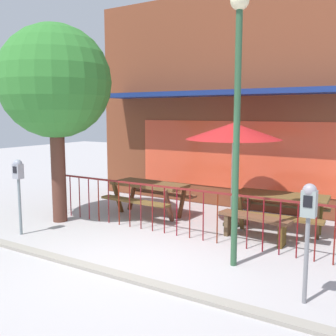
{
  "coord_description": "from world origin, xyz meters",
  "views": [
    {
      "loc": [
        3.84,
        -4.85,
        2.4
      ],
      "look_at": [
        -0.45,
        2.05,
        1.27
      ],
      "focal_mm": 42.33,
      "sensor_mm": 36.0,
      "label": 1
    }
  ],
  "objects_px": {
    "parking_meter_near": "(18,177)",
    "street_lamp": "(238,93)",
    "picnic_table_right": "(281,202)",
    "street_tree": "(55,83)",
    "picnic_table_left": "(149,190)",
    "patio_bench": "(254,222)",
    "parking_meter_far": "(309,212)",
    "patio_umbrella": "(233,132)"
  },
  "relations": [
    {
      "from": "parking_meter_near",
      "to": "street_lamp",
      "type": "height_order",
      "value": "street_lamp"
    },
    {
      "from": "picnic_table_right",
      "to": "parking_meter_near",
      "type": "relative_size",
      "value": 1.26
    },
    {
      "from": "picnic_table_right",
      "to": "street_tree",
      "type": "height_order",
      "value": "street_tree"
    },
    {
      "from": "picnic_table_left",
      "to": "patio_bench",
      "type": "distance_m",
      "value": 2.81
    },
    {
      "from": "picnic_table_left",
      "to": "parking_meter_far",
      "type": "height_order",
      "value": "parking_meter_far"
    },
    {
      "from": "patio_bench",
      "to": "street_lamp",
      "type": "height_order",
      "value": "street_lamp"
    },
    {
      "from": "parking_meter_far",
      "to": "street_tree",
      "type": "height_order",
      "value": "street_tree"
    },
    {
      "from": "patio_umbrella",
      "to": "patio_bench",
      "type": "distance_m",
      "value": 1.95
    },
    {
      "from": "parking_meter_near",
      "to": "parking_meter_far",
      "type": "bearing_deg",
      "value": 0.24
    },
    {
      "from": "picnic_table_left",
      "to": "street_lamp",
      "type": "distance_m",
      "value": 4.03
    },
    {
      "from": "picnic_table_left",
      "to": "street_lamp",
      "type": "bearing_deg",
      "value": -32.72
    },
    {
      "from": "patio_umbrella",
      "to": "parking_meter_far",
      "type": "xyz_separation_m",
      "value": [
        2.16,
        -2.75,
        -0.82
      ]
    },
    {
      "from": "patio_bench",
      "to": "picnic_table_right",
      "type": "bearing_deg",
      "value": 72.09
    },
    {
      "from": "picnic_table_right",
      "to": "street_lamp",
      "type": "xyz_separation_m",
      "value": [
        -0.11,
        -2.16,
        2.08
      ]
    },
    {
      "from": "street_lamp",
      "to": "street_tree",
      "type": "bearing_deg",
      "value": 174.96
    },
    {
      "from": "street_lamp",
      "to": "patio_umbrella",
      "type": "bearing_deg",
      "value": 113.78
    },
    {
      "from": "picnic_table_left",
      "to": "patio_umbrella",
      "type": "distance_m",
      "value": 2.45
    },
    {
      "from": "picnic_table_right",
      "to": "parking_meter_near",
      "type": "distance_m",
      "value": 5.23
    },
    {
      "from": "picnic_table_left",
      "to": "parking_meter_near",
      "type": "height_order",
      "value": "parking_meter_near"
    },
    {
      "from": "parking_meter_near",
      "to": "picnic_table_right",
      "type": "bearing_deg",
      "value": 33.8
    },
    {
      "from": "picnic_table_right",
      "to": "street_tree",
      "type": "xyz_separation_m",
      "value": [
        -4.41,
        -1.78,
        2.42
      ]
    },
    {
      "from": "street_tree",
      "to": "street_lamp",
      "type": "distance_m",
      "value": 4.33
    },
    {
      "from": "parking_meter_far",
      "to": "street_tree",
      "type": "distance_m",
      "value": 5.96
    },
    {
      "from": "picnic_table_left",
      "to": "parking_meter_near",
      "type": "relative_size",
      "value": 1.23
    },
    {
      "from": "picnic_table_right",
      "to": "picnic_table_left",
      "type": "bearing_deg",
      "value": -174.34
    },
    {
      "from": "parking_meter_near",
      "to": "street_tree",
      "type": "xyz_separation_m",
      "value": [
        -0.09,
        1.11,
        1.87
      ]
    },
    {
      "from": "parking_meter_far",
      "to": "street_lamp",
      "type": "relative_size",
      "value": 0.37
    },
    {
      "from": "picnic_table_left",
      "to": "street_tree",
      "type": "xyz_separation_m",
      "value": [
        -1.4,
        -1.49,
        2.42
      ]
    },
    {
      "from": "patio_umbrella",
      "to": "street_tree",
      "type": "distance_m",
      "value": 3.92
    },
    {
      "from": "picnic_table_left",
      "to": "parking_meter_far",
      "type": "bearing_deg",
      "value": -31.75
    },
    {
      "from": "parking_meter_far",
      "to": "street_tree",
      "type": "relative_size",
      "value": 0.36
    },
    {
      "from": "patio_umbrella",
      "to": "parking_meter_far",
      "type": "height_order",
      "value": "patio_umbrella"
    },
    {
      "from": "patio_umbrella",
      "to": "picnic_table_left",
      "type": "bearing_deg",
      "value": -174.85
    },
    {
      "from": "patio_umbrella",
      "to": "street_tree",
      "type": "bearing_deg",
      "value": -153.92
    },
    {
      "from": "parking_meter_far",
      "to": "street_lamp",
      "type": "bearing_deg",
      "value": 150.58
    },
    {
      "from": "patio_bench",
      "to": "picnic_table_left",
      "type": "bearing_deg",
      "value": 169.62
    },
    {
      "from": "picnic_table_right",
      "to": "patio_bench",
      "type": "distance_m",
      "value": 0.88
    },
    {
      "from": "picnic_table_left",
      "to": "street_tree",
      "type": "distance_m",
      "value": 3.17
    },
    {
      "from": "patio_umbrella",
      "to": "street_lamp",
      "type": "relative_size",
      "value": 0.53
    },
    {
      "from": "parking_meter_near",
      "to": "street_tree",
      "type": "distance_m",
      "value": 2.18
    },
    {
      "from": "patio_umbrella",
      "to": "parking_meter_near",
      "type": "bearing_deg",
      "value": -140.06
    },
    {
      "from": "patio_umbrella",
      "to": "street_tree",
      "type": "xyz_separation_m",
      "value": [
        -3.4,
        -1.67,
        1.02
      ]
    }
  ]
}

